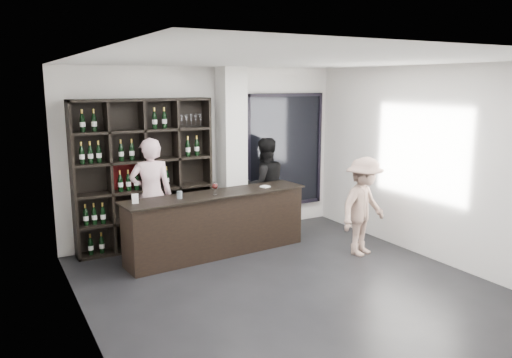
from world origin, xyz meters
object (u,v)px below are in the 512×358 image
tasting_counter (217,224)px  customer (364,207)px  taster_black (264,186)px  wine_shelf (144,175)px  taster_pink (151,195)px

tasting_counter → customer: 2.27m
tasting_counter → taster_black: size_ratio=1.75×
wine_shelf → taster_black: 2.14m
tasting_counter → customer: size_ratio=1.93×
customer → tasting_counter: bearing=135.0°
wine_shelf → tasting_counter: bearing=-43.6°
tasting_counter → taster_pink: (-0.83, 0.67, 0.41)m
wine_shelf → taster_pink: (0.05, -0.17, -0.30)m
taster_pink → taster_black: bearing=-164.9°
wine_shelf → taster_pink: 0.34m
taster_pink → taster_black: (2.05, 0.00, -0.05)m
tasting_counter → wine_shelf: bearing=131.6°
taster_black → customer: bearing=118.0°
tasting_counter → taster_black: bearing=24.0°
wine_shelf → tasting_counter: (0.88, -0.84, -0.71)m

